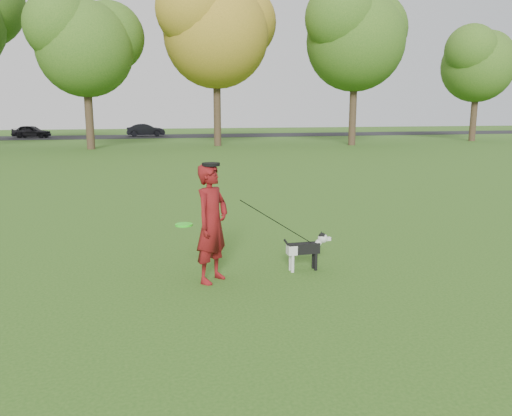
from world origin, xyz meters
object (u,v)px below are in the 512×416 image
object	(u,v)px
man	(212,223)
car_left	(31,131)
car_mid	(146,130)
dog	(307,247)

from	to	relation	value
man	car_left	world-z (taller)	man
man	car_left	xyz separation A→B (m)	(-9.14, 40.02, -0.27)
man	car_mid	bearing A→B (deg)	43.36
dog	car_mid	world-z (taller)	car_mid
man	dog	bearing A→B (deg)	-40.76
car_left	car_mid	xyz separation A→B (m)	(9.61, 0.00, 0.02)
dog	car_mid	distance (m)	39.90
dog	car_left	size ratio (longest dim) A/B	0.24
dog	car_left	distance (m)	41.27
man	dog	distance (m)	1.51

